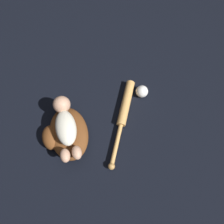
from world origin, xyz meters
The scene contains 5 objects.
ground_plane centered at (0.00, 0.00, 0.00)m, with size 6.00×6.00×0.00m, color black.
baseball_glove centered at (-0.04, 0.07, 0.05)m, with size 0.32×0.26×0.09m.
baby_figure centered at (-0.02, 0.06, 0.13)m, with size 0.36×0.12×0.10m.
baseball_bat centered at (0.01, -0.28, 0.03)m, with size 0.50×0.31×0.05m.
baseball centered at (0.10, -0.43, 0.04)m, with size 0.08×0.08×0.08m.
Camera 1 is at (-0.49, -0.06, 1.21)m, focal length 35.00 mm.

